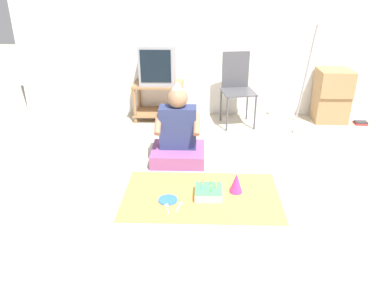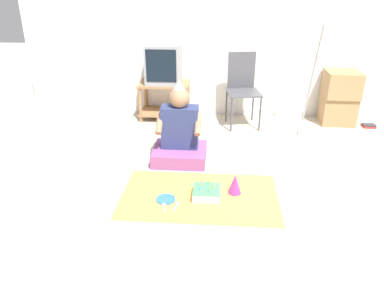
{
  "view_description": "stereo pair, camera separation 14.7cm",
  "coord_description": "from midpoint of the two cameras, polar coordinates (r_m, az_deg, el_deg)",
  "views": [
    {
      "loc": [
        -0.66,
        -2.75,
        1.8
      ],
      "look_at": [
        -0.76,
        0.45,
        0.35
      ],
      "focal_mm": 35.0,
      "sensor_mm": 36.0,
      "label": 1
    },
    {
      "loc": [
        -0.51,
        -2.74,
        1.8
      ],
      "look_at": [
        -0.76,
        0.45,
        0.35
      ],
      "focal_mm": 35.0,
      "sensor_mm": 36.0,
      "label": 2
    }
  ],
  "objects": [
    {
      "name": "plastic_spoon_near",
      "position": [
        3.24,
        -0.94,
        -9.18
      ],
      "size": [
        0.06,
        0.14,
        0.01
      ],
      "color": "white",
      "rests_on": "party_cloth"
    },
    {
      "name": "ground_plane",
      "position": [
        3.34,
        14.04,
        -9.15
      ],
      "size": [
        16.0,
        16.0,
        0.0
      ],
      "primitive_type": "plane",
      "color": "#BCB29E"
    },
    {
      "name": "folding_chair",
      "position": [
        4.88,
        8.57,
        8.9
      ],
      "size": [
        0.46,
        0.47,
        0.92
      ],
      "color": "#4C4C51",
      "rests_on": "ground_plane"
    },
    {
      "name": "paper_plate",
      "position": [
        3.31,
        -2.74,
        -8.4
      ],
      "size": [
        0.17,
        0.17,
        0.01
      ],
      "color": "blue",
      "rests_on": "party_cloth"
    },
    {
      "name": "birthday_cake",
      "position": [
        3.33,
        3.51,
        -7.42
      ],
      "size": [
        0.24,
        0.24,
        0.15
      ],
      "color": "#F4E0C6",
      "rests_on": "party_cloth"
    },
    {
      "name": "cardboard_box_stack",
      "position": [
        5.28,
        22.32,
        6.64
      ],
      "size": [
        0.43,
        0.41,
        0.69
      ],
      "color": "#A87F51",
      "rests_on": "ground_plane"
    },
    {
      "name": "wall_back",
      "position": [
        5.14,
        11.6,
        18.0
      ],
      "size": [
        6.4,
        0.06,
        2.55
      ],
      "color": "white",
      "rests_on": "ground_plane"
    },
    {
      "name": "tv_stand",
      "position": [
        5.1,
        -3.37,
        7.13
      ],
      "size": [
        0.67,
        0.44,
        0.5
      ],
      "color": "#997047",
      "rests_on": "ground_plane"
    },
    {
      "name": "tv",
      "position": [
        4.99,
        -3.5,
        12.12
      ],
      "size": [
        0.44,
        0.42,
        0.51
      ],
      "color": "#99999E",
      "rests_on": "tv_stand"
    },
    {
      "name": "book_pile",
      "position": [
        5.41,
        26.03,
        2.53
      ],
      "size": [
        0.16,
        0.14,
        0.04
      ],
      "color": "#B72D28",
      "rests_on": "ground_plane"
    },
    {
      "name": "person_seated",
      "position": [
        3.9,
        -0.8,
        1.26
      ],
      "size": [
        0.55,
        0.49,
        0.85
      ],
      "color": "#8C4C8C",
      "rests_on": "ground_plane"
    },
    {
      "name": "party_hat_blue",
      "position": [
        3.39,
        7.8,
        -6.04
      ],
      "size": [
        0.12,
        0.12,
        0.18
      ],
      "color": "#CC338C",
      "rests_on": "party_cloth"
    },
    {
      "name": "dust_mop",
      "position": [
        4.86,
        18.5,
        6.28
      ],
      "size": [
        0.28,
        0.49,
        1.31
      ],
      "color": "#B2ADA3",
      "rests_on": "ground_plane"
    },
    {
      "name": "plastic_spoon_far",
      "position": [
        3.22,
        -2.98,
        -9.37
      ],
      "size": [
        0.05,
        0.14,
        0.01
      ],
      "color": "white",
      "rests_on": "party_cloth"
    },
    {
      "name": "party_cloth",
      "position": [
        3.37,
        2.42,
        -7.9
      ],
      "size": [
        1.39,
        0.84,
        0.01
      ],
      "color": "#EFA84C",
      "rests_on": "ground_plane"
    }
  ]
}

